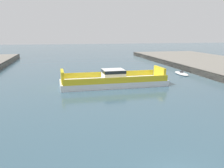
# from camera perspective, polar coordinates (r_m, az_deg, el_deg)

# --- Properties ---
(chain_ferry) EXTENTS (20.65, 7.40, 3.30)m
(chain_ferry) POSITION_cam_1_polar(r_m,az_deg,el_deg) (46.75, 0.32, 0.89)
(chain_ferry) COLOR silver
(chain_ferry) RESTS_ON ground
(moored_boat_near_right) EXTENTS (2.97, 6.71, 0.87)m
(moored_boat_near_right) POSITION_cam_1_polar(r_m,az_deg,el_deg) (61.86, 16.23, 2.45)
(moored_boat_near_right) COLOR white
(moored_boat_near_right) RESTS_ON ground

